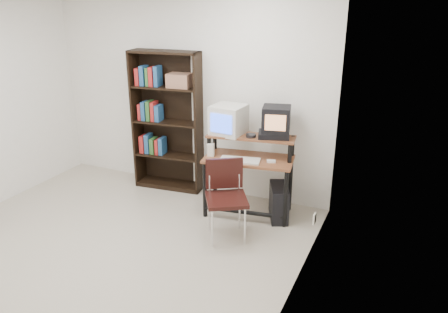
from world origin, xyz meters
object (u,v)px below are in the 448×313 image
at_px(crt_tv, 276,119).
at_px(pc_tower, 279,202).
at_px(computer_desk, 249,162).
at_px(school_chair, 226,191).
at_px(bookshelf, 168,120).
at_px(crt_monitor, 229,120).

distance_m(crt_tv, pc_tower, 1.01).
height_order(computer_desk, crt_tv, crt_tv).
xyz_separation_m(pc_tower, school_chair, (-0.43, -0.62, 0.33)).
xyz_separation_m(computer_desk, school_chair, (-0.04, -0.60, -0.13)).
bearing_deg(school_chair, bookshelf, 112.75).
distance_m(crt_monitor, bookshelf, 1.05).
xyz_separation_m(crt_tv, bookshelf, (-1.58, 0.16, -0.23)).
height_order(pc_tower, school_chair, school_chair).
relative_size(pc_tower, bookshelf, 0.24).
distance_m(crt_monitor, school_chair, 0.95).
bearing_deg(crt_monitor, school_chair, -64.66).
bearing_deg(school_chair, crt_monitor, 80.05).
distance_m(crt_tv, bookshelf, 1.60).
bearing_deg(crt_tv, pc_tower, -63.56).
height_order(computer_desk, bookshelf, bookshelf).
height_order(computer_desk, school_chair, computer_desk).
bearing_deg(crt_monitor, computer_desk, -9.77).
bearing_deg(school_chair, pc_tower, 23.59).
height_order(crt_tv, school_chair, crt_tv).
xyz_separation_m(crt_monitor, pc_tower, (0.70, -0.06, -0.94)).
relative_size(crt_tv, pc_tower, 0.86).
bearing_deg(crt_monitor, crt_tv, 12.38).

